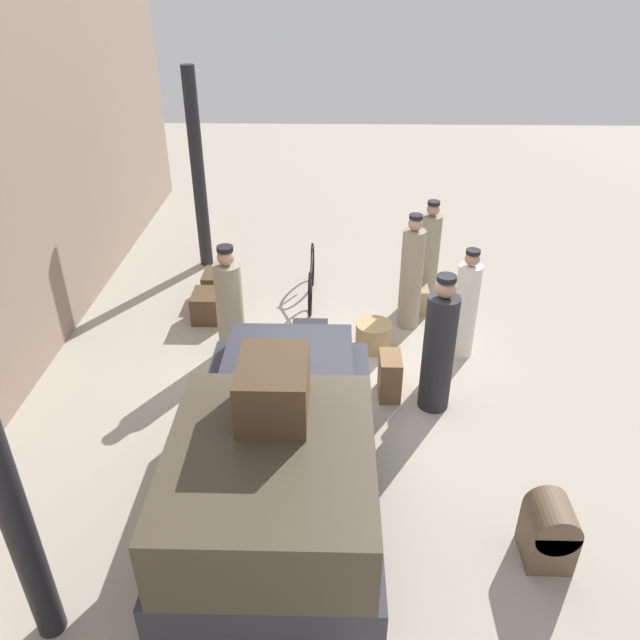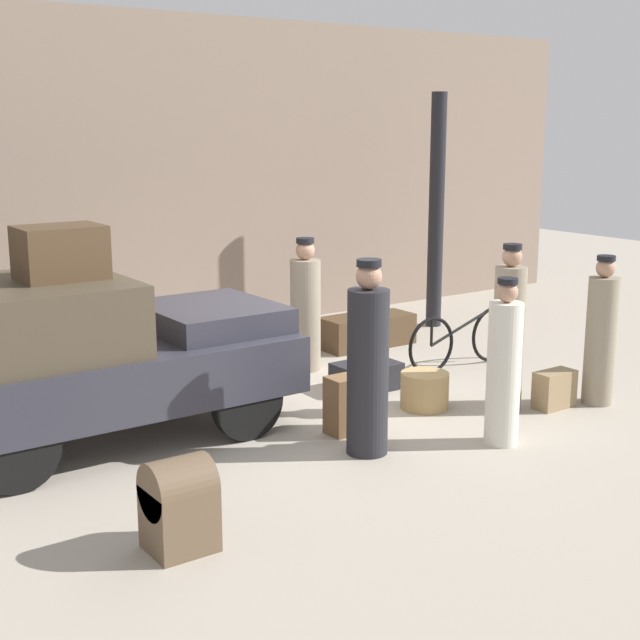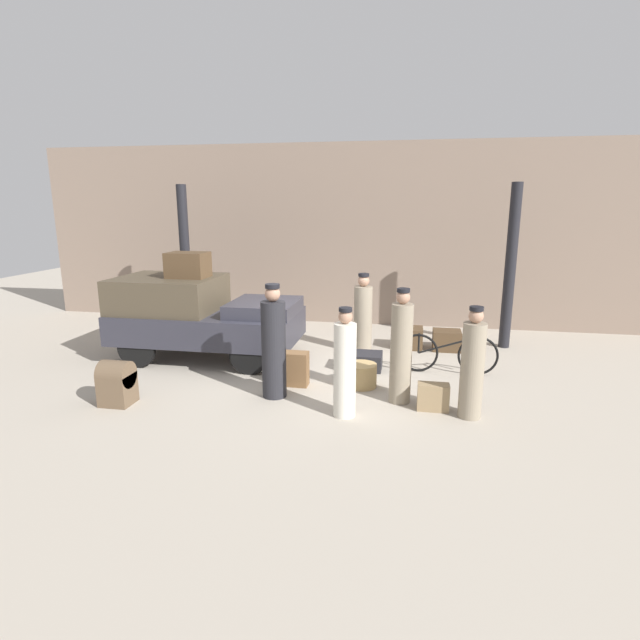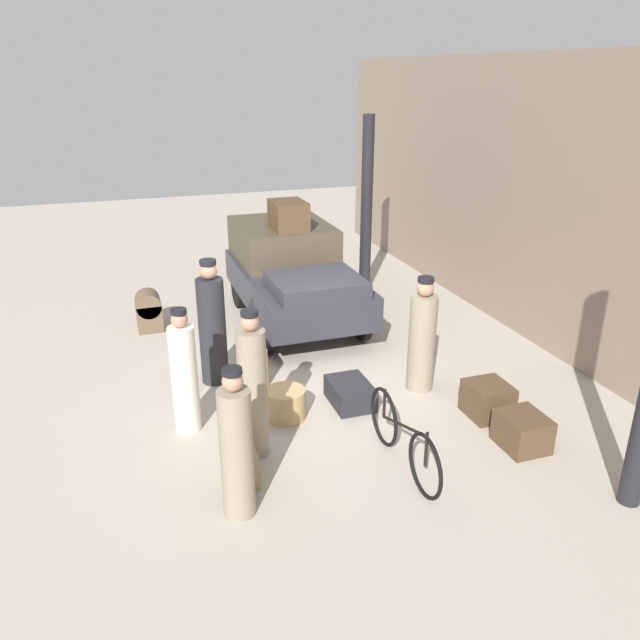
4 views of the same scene
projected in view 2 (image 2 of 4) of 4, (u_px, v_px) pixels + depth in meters
name	position (u px, v px, depth m)	size (l,w,h in m)	color
ground_plane	(315.00, 412.00, 9.52)	(30.00, 30.00, 0.00)	#A89E8E
station_building_facade	(147.00, 180.00, 12.28)	(16.00, 0.15, 4.50)	gray
canopy_pillar_right	(436.00, 212.00, 13.22)	(0.23, 0.23, 3.46)	black
truck	(84.00, 353.00, 8.44)	(3.59, 1.80, 1.62)	black
bicycle	(463.00, 339.00, 11.18)	(1.78, 0.04, 0.77)	black
wicker_basket	(425.00, 390.00, 9.62)	(0.52, 0.52, 0.40)	tan
conductor_in_dark_uniform	(508.00, 335.00, 9.40)	(0.33, 0.33, 1.80)	gray
porter_carrying_trunk	(601.00, 336.00, 9.67)	(0.33, 0.33, 1.64)	gray
porter_standing_middle	(504.00, 369.00, 8.44)	(0.32, 0.32, 1.62)	silver
porter_lifting_near_truck	(368.00, 366.00, 8.18)	(0.39, 0.39, 1.83)	#232328
porter_with_bicycle	(305.00, 310.00, 11.02)	(0.38, 0.38, 1.66)	gray
trunk_wicker_pale	(389.00, 328.00, 12.49)	(0.58, 0.50, 0.42)	#4C3823
suitcase_small_leather	(366.00, 376.00, 10.33)	(0.73, 0.52, 0.31)	#232328
trunk_large_brown	(344.00, 334.00, 12.07)	(0.56, 0.52, 0.45)	#4C3823
suitcase_tan_flat	(554.00, 389.00, 9.64)	(0.47, 0.24, 0.41)	#937A56
trunk_barrel_dark	(179.00, 503.00, 6.40)	(0.46, 0.43, 0.70)	brown
trunk_umber_medium	(350.00, 404.00, 8.85)	(0.46, 0.27, 0.58)	brown
trunk_on_truck_roof	(60.00, 252.00, 8.14)	(0.76, 0.58, 0.49)	#4C3823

